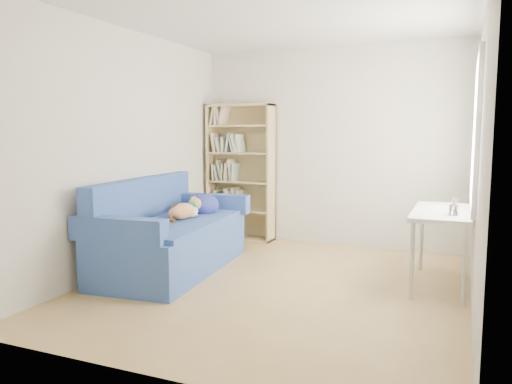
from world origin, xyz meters
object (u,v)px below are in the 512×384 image
bookshelf (241,178)px  pen_cup (454,209)px  desk (442,218)px  sofa (170,236)px

bookshelf → pen_cup: size_ratio=11.77×
desk → pen_cup: pen_cup is taller
desk → pen_cup: (0.11, -0.28, 0.14)m
sofa → desk: size_ratio=1.80×
desk → pen_cup: size_ratio=7.35×
bookshelf → pen_cup: bearing=-27.9°
bookshelf → desk: bookshelf is taller
sofa → desk: sofa is taller
sofa → pen_cup: 2.91m
sofa → bookshelf: (0.07, 1.71, 0.49)m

